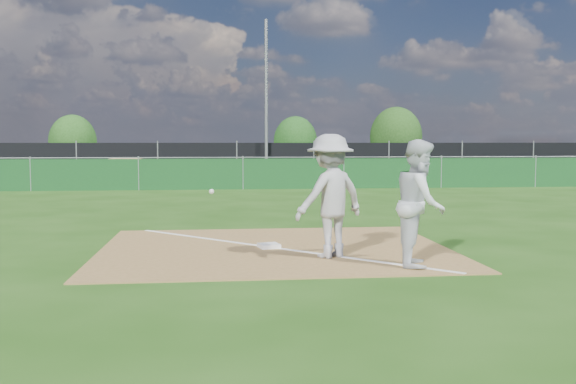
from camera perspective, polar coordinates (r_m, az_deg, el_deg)
The scene contains 17 objects.
ground at distance 20.14m, azimuth -3.45°, elevation -0.83°, with size 90.00×90.00×0.00m, color #1C440E.
infield_dirt at distance 11.23m, azimuth -1.19°, elevation -5.05°, with size 6.00×5.00×0.02m, color olive.
foul_line at distance 11.23m, azimuth -1.19°, elevation -4.98°, with size 0.08×7.00×0.01m, color white.
green_fence at distance 25.08m, azimuth -4.02°, elevation 1.60°, with size 44.00×0.05×1.20m, color #113E19.
dirt_mound at distance 28.84m, azimuth -14.28°, elevation 1.82°, with size 3.38×2.60×1.17m, color #A3854E.
black_fence at distance 33.06m, azimuth -4.57°, elevation 2.83°, with size 46.00×0.04×1.80m, color black.
parking_lot at distance 38.09m, azimuth -4.79°, elevation 1.70°, with size 46.00×9.00×0.01m, color black.
light_pole at distance 32.89m, azimuth -1.95°, elevation 8.23°, with size 0.16×0.16×8.00m, color slate.
first_base at distance 11.26m, azimuth -1.71°, elevation -4.79°, with size 0.34×0.34×0.07m, color white.
play_at_first at distance 10.27m, azimuth 3.76°, elevation -0.35°, with size 2.66×1.26×1.98m.
runner at distance 9.81m, azimuth 11.66°, elevation -0.98°, with size 0.93×0.72×1.91m, color silver.
car_left at distance 38.88m, azimuth -14.86°, elevation 2.87°, with size 1.98×4.92×1.68m, color #ACAEB4.
car_mid at distance 37.78m, azimuth -9.33°, elevation 2.90°, with size 1.75×5.02×1.65m, color black.
car_right at distance 38.11m, azimuth 1.73°, elevation 2.78°, with size 1.96×4.81×1.40m, color black.
tree_left at distance 44.61m, azimuth -18.59°, elevation 4.29°, with size 3.06×3.06×3.63m.
tree_mid at distance 45.31m, azimuth 0.66°, elevation 4.53°, with size 3.06×3.06×3.63m.
tree_right at distance 45.20m, azimuth 9.57°, elevation 4.87°, with size 3.59×3.59×4.25m.
Camera 1 is at (-0.98, -10.03, 1.88)m, focal length 40.00 mm.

